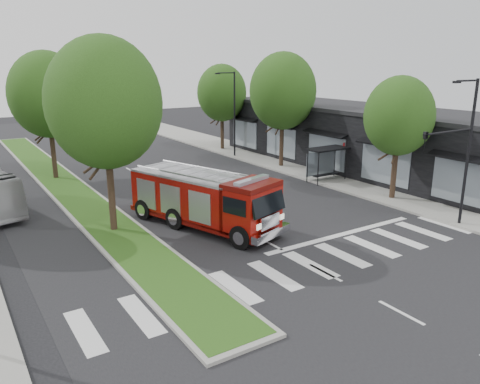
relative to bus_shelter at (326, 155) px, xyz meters
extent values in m
plane|color=black|center=(-11.20, -8.15, -2.04)|extent=(140.00, 140.00, 0.00)
cube|color=gray|center=(1.30, 1.85, -1.96)|extent=(5.00, 80.00, 0.15)
cube|color=gray|center=(-17.20, 9.85, -1.97)|extent=(3.00, 50.00, 0.14)
cube|color=#1F4413|center=(-17.20, 9.85, -1.89)|extent=(2.60, 49.50, 0.02)
cube|color=black|center=(5.80, 1.85, 0.46)|extent=(8.00, 30.00, 5.00)
cylinder|color=black|center=(-1.40, -0.75, -0.79)|extent=(0.08, 0.08, 2.50)
cylinder|color=black|center=(1.40, -0.75, -0.79)|extent=(0.08, 0.08, 2.50)
cylinder|color=black|center=(-1.40, 0.45, -0.79)|extent=(0.08, 0.08, 2.50)
cylinder|color=black|center=(1.40, 0.45, -0.79)|extent=(0.08, 0.08, 2.50)
cube|color=black|center=(0.00, -0.15, 0.51)|extent=(3.20, 1.60, 0.12)
cube|color=#8C99A5|center=(0.00, 0.55, -0.74)|extent=(2.80, 0.04, 1.80)
cube|color=black|center=(0.00, -0.15, -1.49)|extent=(2.40, 0.40, 0.08)
cylinder|color=black|center=(0.30, -6.15, -0.17)|extent=(0.36, 0.36, 3.74)
ellipsoid|color=black|center=(0.30, -6.15, 3.49)|extent=(4.40, 4.40, 5.06)
cylinder|color=black|center=(0.30, 5.85, 0.16)|extent=(0.36, 0.36, 4.40)
ellipsoid|color=black|center=(0.30, 5.85, 4.46)|extent=(5.60, 5.60, 6.44)
cylinder|color=black|center=(0.30, 15.85, -0.06)|extent=(0.36, 0.36, 3.96)
ellipsoid|color=black|center=(0.30, 15.85, 3.81)|extent=(5.00, 5.00, 5.75)
cylinder|color=black|center=(-17.20, -2.15, 0.27)|extent=(0.36, 0.36, 4.62)
ellipsoid|color=black|center=(-17.20, -2.15, 4.79)|extent=(5.80, 5.80, 6.67)
cylinder|color=black|center=(-17.20, 11.85, 0.16)|extent=(0.36, 0.36, 4.40)
ellipsoid|color=black|center=(-17.20, 11.85, 4.46)|extent=(5.60, 5.60, 6.44)
cylinder|color=black|center=(-0.70, -11.65, 1.96)|extent=(0.16, 0.16, 8.00)
cylinder|color=black|center=(-1.60, -11.65, 5.86)|extent=(1.80, 0.10, 0.10)
cube|color=black|center=(-2.50, -11.65, 5.81)|extent=(0.45, 0.20, 0.12)
cylinder|color=black|center=(-2.70, -11.65, 3.36)|extent=(4.00, 0.10, 0.10)
imported|color=black|center=(-4.50, -11.65, 2.96)|extent=(0.18, 0.22, 1.10)
cylinder|color=black|center=(-0.70, 11.85, 1.96)|extent=(0.16, 0.16, 8.00)
cylinder|color=black|center=(-1.60, 11.85, 5.86)|extent=(1.80, 0.10, 0.10)
cube|color=black|center=(-2.50, 11.85, 5.81)|extent=(0.45, 0.20, 0.12)
cube|color=#510704|center=(-12.77, -4.00, -1.50)|extent=(5.47, 9.53, 0.27)
cube|color=maroon|center=(-13.04, -3.17, -0.35)|extent=(4.78, 7.46, 2.18)
cube|color=maroon|center=(-11.70, -7.20, -0.35)|extent=(3.20, 2.72, 2.28)
cube|color=#B2B2B7|center=(-13.04, -3.17, 0.79)|extent=(4.78, 7.46, 0.13)
cylinder|color=#B2B2B7|center=(-13.97, -3.48, 1.01)|extent=(2.17, 6.23, 0.11)
cylinder|color=#B2B2B7|center=(-12.11, -2.86, 1.01)|extent=(2.17, 6.23, 0.11)
cube|color=silver|center=(-11.31, -8.38, -1.39)|extent=(2.80, 1.26, 0.38)
cube|color=#8C99A5|center=(-11.70, -7.20, 1.12)|extent=(2.39, 1.12, 0.20)
cylinder|color=black|center=(-12.78, -7.90, -1.44)|extent=(0.74, 1.26, 1.20)
cylinder|color=black|center=(-10.41, -7.11, -1.44)|extent=(0.74, 1.26, 1.20)
cylinder|color=black|center=(-14.23, -3.57, -1.44)|extent=(0.74, 1.26, 1.20)
cylinder|color=black|center=(-11.86, -2.78, -1.44)|extent=(0.74, 1.26, 1.20)
cylinder|color=black|center=(-15.05, -1.09, -1.44)|extent=(0.74, 1.26, 1.20)
cylinder|color=black|center=(-12.68, -0.30, -1.44)|extent=(0.74, 1.26, 1.20)
camera|label=1|loc=(-24.36, -25.73, 6.71)|focal=35.00mm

